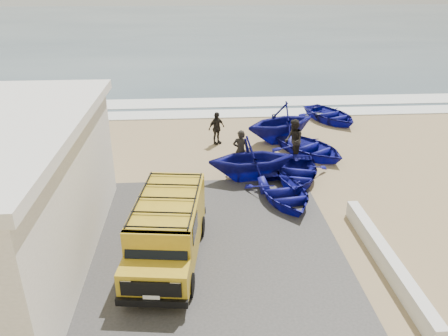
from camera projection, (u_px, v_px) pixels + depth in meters
name	position (u px, v px, depth m)	size (l,w,h in m)	color
ground	(208.00, 220.00, 15.00)	(160.00, 160.00, 0.00)	tan
slab	(144.00, 256.00, 13.05)	(12.00, 10.00, 0.05)	#43403D
ocean	(195.00, 27.00, 65.86)	(180.00, 88.00, 0.01)	#385166
surf_line	(201.00, 114.00, 25.89)	(180.00, 1.60, 0.06)	white
surf_wash	(200.00, 103.00, 28.16)	(180.00, 2.20, 0.04)	white
parapet	(386.00, 260.00, 12.47)	(0.35, 6.00, 0.55)	silver
van	(167.00, 228.00, 12.58)	(2.32, 4.73, 1.95)	gold
boat_near_left	(284.00, 192.00, 16.11)	(2.44, 3.41, 0.71)	navy
boat_near_right	(296.00, 172.00, 17.68)	(2.47, 3.46, 0.72)	navy
boat_mid_left	(252.00, 158.00, 17.56)	(3.02, 3.50, 1.85)	navy
boat_mid_right	(311.00, 148.00, 20.06)	(2.59, 3.63, 0.75)	navy
boat_far_left	(281.00, 122.00, 21.57)	(3.26, 3.78, 1.99)	navy
boat_far_right	(330.00, 115.00, 24.61)	(2.64, 3.70, 0.77)	navy
fisherman_front	(241.00, 151.00, 18.34)	(0.67, 0.44, 1.82)	black
fisherman_middle	(294.00, 140.00, 19.36)	(0.92, 0.72, 1.89)	black
fisherman_back	(216.00, 128.00, 21.27)	(0.95, 0.39, 1.61)	black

